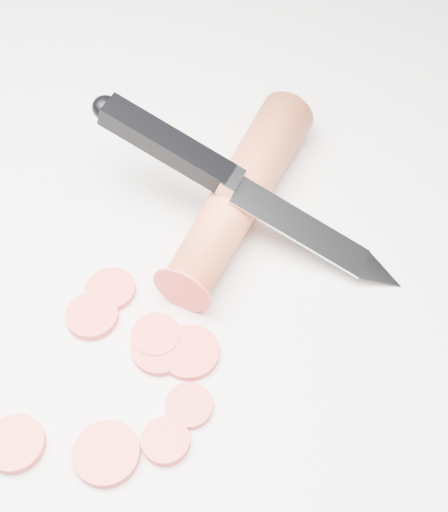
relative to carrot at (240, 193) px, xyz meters
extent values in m
plane|color=silver|center=(-0.09, -0.07, -0.02)|extent=(2.40, 2.40, 0.00)
cylinder|color=#D05029|center=(0.00, 0.00, 0.00)|extent=(0.13, 0.17, 0.04)
cylinder|color=#EF4237|center=(-0.16, -0.15, -0.02)|extent=(0.03, 0.03, 0.01)
cylinder|color=#EF4237|center=(-0.07, -0.09, -0.02)|extent=(0.03, 0.03, 0.01)
cylinder|color=#EF4237|center=(-0.05, -0.11, -0.02)|extent=(0.04, 0.04, 0.01)
cylinder|color=#EF4237|center=(-0.06, -0.15, -0.02)|extent=(0.03, 0.03, 0.01)
cylinder|color=#EF4237|center=(-0.07, -0.10, -0.02)|extent=(0.04, 0.04, 0.01)
cylinder|color=#EF4237|center=(-0.10, -0.05, -0.02)|extent=(0.03, 0.03, 0.01)
cylinder|color=#EF4237|center=(-0.07, -0.17, -0.02)|extent=(0.03, 0.03, 0.01)
cylinder|color=#EF4237|center=(-0.11, -0.17, -0.02)|extent=(0.04, 0.04, 0.01)
cylinder|color=#EF4237|center=(-0.11, -0.07, -0.02)|extent=(0.03, 0.03, 0.01)
camera|label=1|loc=(-0.07, -0.32, 0.39)|focal=50.00mm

